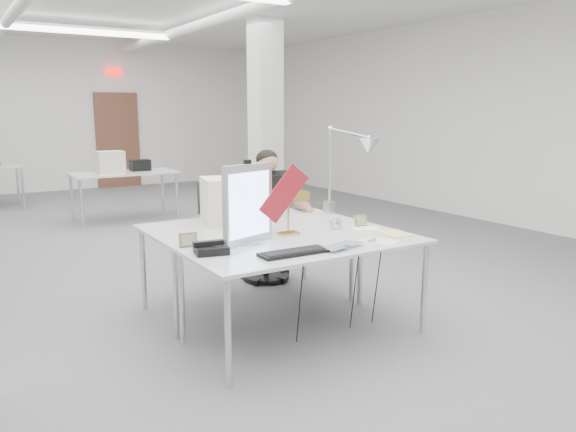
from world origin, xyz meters
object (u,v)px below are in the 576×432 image
seated_person (268,194)px  architect_lamp (346,169)px  beige_monitor (228,201)px  office_chair (266,227)px  monitor (248,204)px  desk_main (306,245)px  desk_phone (211,249)px  laptop (347,248)px  bankers_lamp (288,214)px

seated_person → architect_lamp: bearing=-61.3°
architect_lamp → beige_monitor: bearing=166.4°
office_chair → monitor: bearing=-118.7°
desk_main → architect_lamp: size_ratio=2.01×
seated_person → beige_monitor: size_ratio=2.37×
desk_phone → architect_lamp: bearing=31.4°
laptop → seated_person: bearing=63.4°
desk_phone → beige_monitor: bearing=70.2°
bankers_lamp → desk_phone: size_ratio=1.50×
desk_main → desk_phone: 0.73m
desk_phone → seated_person: bearing=60.4°
seated_person → laptop: bearing=-96.1°
office_chair → seated_person: seated_person is taller
monitor → desk_phone: monitor is taller
architect_lamp → desk_main: bearing=-137.9°
seated_person → monitor: bearing=-119.7°
seated_person → bankers_lamp: (-0.46, -1.13, 0.02)m
bankers_lamp → architect_lamp: size_ratio=0.37×
seated_person → laptop: 1.80m
monitor → desk_phone: (-0.36, -0.13, -0.27)m
bankers_lamp → desk_main: bearing=-86.8°
monitor → office_chair: bearing=37.7°
bankers_lamp → beige_monitor: (-0.20, 0.66, 0.03)m
monitor → laptop: monitor is taller
beige_monitor → architect_lamp: (1.01, -0.35, 0.25)m
desk_main → architect_lamp: 1.16m
office_chair → desk_phone: bearing=-125.6°
laptop → architect_lamp: architect_lamp is taller
beige_monitor → architect_lamp: size_ratio=0.47×
desk_main → seated_person: size_ratio=1.81×
beige_monitor → bankers_lamp: bearing=-60.4°
laptop → desk_phone: (-0.86, 0.41, 0.01)m
seated_person → monitor: 1.51m
desk_main → bankers_lamp: size_ratio=5.44×
laptop → beige_monitor: (-0.30, 1.30, 0.19)m
desk_main → desk_phone: (-0.72, 0.10, 0.04)m
architect_lamp → seated_person: bearing=118.5°
office_chair → seated_person: (0.00, -0.05, 0.35)m
monitor → desk_main: bearing=-49.6°
desk_main → bankers_lamp: 0.37m
desk_phone → desk_main: bearing=5.0°
desk_main → seated_person: 1.54m
laptop → beige_monitor: beige_monitor is taller
office_chair → monitor: size_ratio=1.88×
seated_person → bankers_lamp: seated_person is taller
seated_person → laptop: size_ratio=2.94×
monitor → bankers_lamp: size_ratio=1.78×
desk_main → seated_person: bearing=70.9°
office_chair → laptop: (-0.36, -1.81, 0.21)m
bankers_lamp → desk_phone: bearing=-153.5°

